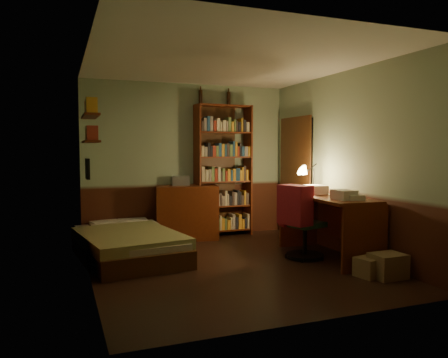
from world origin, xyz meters
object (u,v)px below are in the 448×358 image
object	(u,v)px
bookshelf	(223,171)
office_chair	(305,217)
bed	(127,234)
cardboard_box_b	(370,267)
dresser	(187,212)
mini_stereo	(181,181)
desk_lamp	(314,173)
desk	(328,227)
cardboard_box_a	(388,266)

from	to	relation	value
bookshelf	office_chair	world-z (taller)	bookshelf
bed	cardboard_box_b	bearing A→B (deg)	-44.95
dresser	bookshelf	world-z (taller)	bookshelf
mini_stereo	bookshelf	bearing A→B (deg)	9.02
cardboard_box_b	dresser	bearing A→B (deg)	116.75
dresser	desk_lamp	distance (m)	2.18
bed	office_chair	distance (m)	2.48
mini_stereo	desk	distance (m)	2.59
bookshelf	desk_lamp	bearing A→B (deg)	-58.47
cardboard_box_a	bookshelf	bearing A→B (deg)	106.50
dresser	cardboard_box_a	size ratio (longest dim) A/B	2.65
bookshelf	desk	bearing A→B (deg)	-71.90
bed	desk_lamp	bearing A→B (deg)	-15.39
desk	office_chair	bearing A→B (deg)	167.59
bed	mini_stereo	world-z (taller)	mini_stereo
bookshelf	office_chair	size ratio (longest dim) A/B	2.00
mini_stereo	bed	bearing A→B (deg)	-125.10
cardboard_box_a	cardboard_box_b	world-z (taller)	cardboard_box_a
cardboard_box_a	office_chair	bearing A→B (deg)	109.31
desk	cardboard_box_a	distance (m)	1.12
mini_stereo	office_chair	world-z (taller)	office_chair
dresser	office_chair	xyz separation A→B (m)	(1.17, -1.79, 0.11)
bed	cardboard_box_a	bearing A→B (deg)	-44.98
dresser	desk_lamp	bearing A→B (deg)	-26.73
mini_stereo	cardboard_box_b	distance (m)	3.43
desk_lamp	office_chair	size ratio (longest dim) A/B	0.50
mini_stereo	cardboard_box_a	bearing A→B (deg)	-49.76
office_chair	cardboard_box_b	xyz separation A→B (m)	(0.26, -1.04, -0.45)
mini_stereo	bookshelf	world-z (taller)	bookshelf
desk_lamp	cardboard_box_b	size ratio (longest dim) A/B	1.73
bed	desk_lamp	world-z (taller)	desk_lamp
dresser	mini_stereo	bearing A→B (deg)	130.04
bookshelf	dresser	bearing A→B (deg)	-176.98
bookshelf	cardboard_box_b	distance (m)	3.18
mini_stereo	desk_lamp	distance (m)	2.20
dresser	office_chair	distance (m)	2.15
bed	cardboard_box_b	world-z (taller)	bed
office_chair	desk	bearing A→B (deg)	-30.83
dresser	bookshelf	bearing A→B (deg)	17.86
desk_lamp	dresser	bearing A→B (deg)	136.29
desk	desk_lamp	size ratio (longest dim) A/B	2.87
office_chair	cardboard_box_a	bearing A→B (deg)	-85.82
office_chair	cardboard_box_b	distance (m)	1.16
bed	desk_lamp	size ratio (longest dim) A/B	3.85
cardboard_box_a	cardboard_box_b	xyz separation A→B (m)	(-0.15, 0.12, -0.03)
dresser	cardboard_box_a	xyz separation A→B (m)	(1.58, -2.95, -0.30)
mini_stereo	cardboard_box_b	xyz separation A→B (m)	(1.50, -2.96, -0.86)
desk_lamp	cardboard_box_b	world-z (taller)	desk_lamp
mini_stereo	bookshelf	size ratio (longest dim) A/B	0.13
cardboard_box_a	bed	bearing A→B (deg)	141.68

